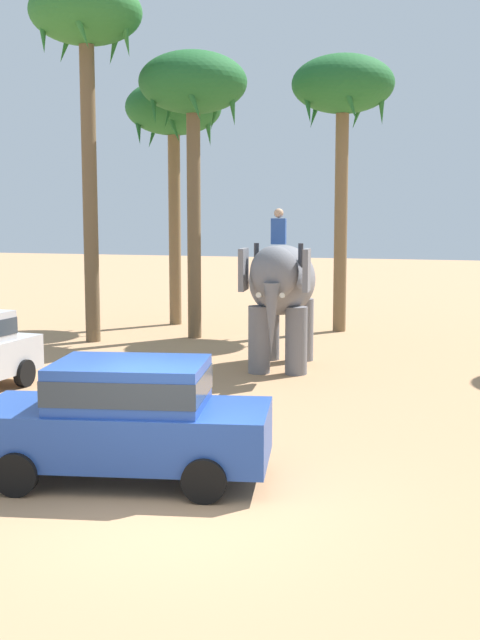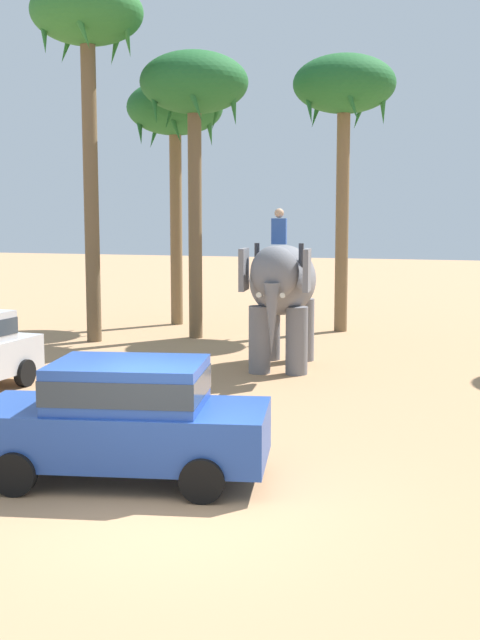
% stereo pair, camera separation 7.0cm
% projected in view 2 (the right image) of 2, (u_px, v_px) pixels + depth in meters
% --- Properties ---
extents(ground_plane, '(120.00, 120.00, 0.00)m').
position_uv_depth(ground_plane, '(165.00, 511.00, 10.44)').
color(ground_plane, tan).
extents(car_sedan_foreground, '(4.36, 2.49, 1.70)m').
position_uv_depth(car_sedan_foreground, '(125.00, 415.00, 11.58)').
color(car_sedan_foreground, '#23479E').
rests_on(car_sedan_foreground, ground).
extents(elephant_with_mahout, '(2.05, 3.98, 3.88)m').
position_uv_depth(elephant_with_mahout, '(282.00, 287.00, 19.84)').
color(elephant_with_mahout, slate).
rests_on(elephant_with_mahout, ground).
extents(palm_tree_near_hut, '(3.20, 3.20, 8.49)m').
position_uv_depth(palm_tree_near_hut, '(194.00, 91.00, 24.12)').
color(palm_tree_near_hut, brown).
rests_on(palm_tree_near_hut, ground).
extents(palm_tree_left_of_road, '(3.20, 3.20, 8.66)m').
position_uv_depth(palm_tree_left_of_road, '(344.00, 93.00, 25.48)').
color(palm_tree_left_of_road, brown).
rests_on(palm_tree_left_of_road, ground).
extents(palm_tree_far_back, '(3.20, 3.20, 8.16)m').
position_uv_depth(palm_tree_far_back, '(175.00, 115.00, 27.24)').
color(palm_tree_far_back, brown).
rests_on(palm_tree_far_back, ground).
extents(palm_tree_leaning_seaward, '(3.20, 3.20, 10.31)m').
position_uv_depth(palm_tree_leaning_seaward, '(87.00, 27.00, 23.20)').
color(palm_tree_leaning_seaward, brown).
rests_on(palm_tree_leaning_seaward, ground).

